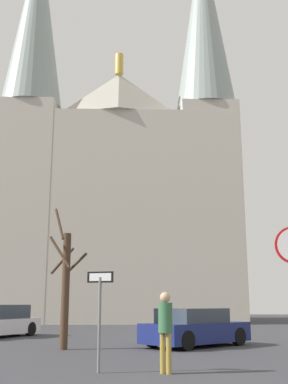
{
  "coord_description": "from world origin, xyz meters",
  "views": [
    {
      "loc": [
        -1.36,
        -7.04,
        1.51
      ],
      "look_at": [
        -0.77,
        17.5,
        7.24
      ],
      "focal_mm": 44.61,
      "sensor_mm": 36.0,
      "label": 1
    }
  ],
  "objects": [
    {
      "name": "one_way_arrow_sign",
      "position": [
        -2.1,
        4.17,
        1.42
      ],
      "size": [
        0.62,
        0.21,
        2.23
      ],
      "color": "slate",
      "rests_on": "ground"
    },
    {
      "name": "cathedral",
      "position": [
        -2.57,
        33.75,
        11.08
      ],
      "size": [
        19.9,
        13.64,
        35.67
      ],
      "color": "#BCB5A5",
      "rests_on": "ground"
    },
    {
      "name": "bare_tree",
      "position": [
        -3.67,
        9.67,
        2.14
      ],
      "size": [
        1.34,
        1.34,
        4.8
      ],
      "color": "#473323",
      "rests_on": "ground"
    },
    {
      "name": "pedestrian_walking",
      "position": [
        -0.62,
        4.0,
        1.07
      ],
      "size": [
        0.32,
        0.32,
        1.76
      ],
      "color": "olive",
      "rests_on": "ground"
    },
    {
      "name": "parked_car_near_navy",
      "position": [
        0.91,
        10.68,
        0.63
      ],
      "size": [
        4.28,
        4.09,
        1.33
      ],
      "color": "navy",
      "rests_on": "ground"
    }
  ]
}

